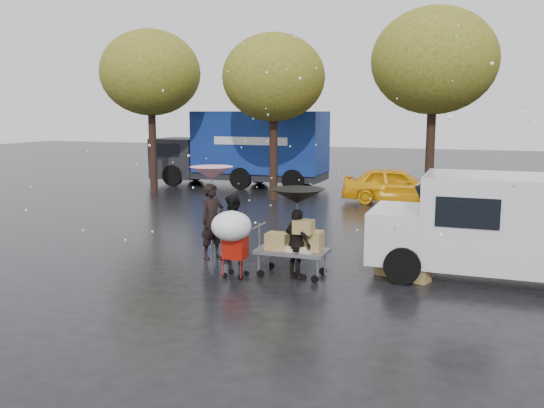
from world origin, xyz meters
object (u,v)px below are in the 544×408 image
(person_black, at_px, (297,244))
(blue_truck, at_px, (244,149))
(vendor_cart, at_px, (296,243))
(white_van, at_px, (499,225))
(yellow_taxi, at_px, (395,185))
(shopping_cart, at_px, (232,230))
(person_pink, at_px, (212,221))

(person_black, bearing_deg, blue_truck, -26.93)
(vendor_cart, relative_size, white_van, 0.31)
(vendor_cart, relative_size, yellow_taxi, 0.38)
(shopping_cart, xyz_separation_m, white_van, (5.20, 1.89, 0.10))
(blue_truck, bearing_deg, person_black, -62.98)
(white_van, relative_size, blue_truck, 0.59)
(person_black, relative_size, yellow_taxi, 0.37)
(person_pink, xyz_separation_m, vendor_cart, (2.35, -0.82, -0.18))
(shopping_cart, bearing_deg, person_pink, 128.53)
(person_black, xyz_separation_m, white_van, (3.95, 1.36, 0.42))
(vendor_cart, bearing_deg, person_black, -60.62)
(person_pink, bearing_deg, white_van, -57.77)
(person_pink, relative_size, white_van, 0.37)
(shopping_cart, bearing_deg, yellow_taxi, 81.64)
(yellow_taxi, bearing_deg, vendor_cart, 169.66)
(person_black, bearing_deg, yellow_taxi, -56.29)
(shopping_cart, relative_size, white_van, 0.30)
(blue_truck, bearing_deg, white_van, -48.46)
(person_black, height_order, vendor_cart, person_black)
(person_black, xyz_separation_m, blue_truck, (-7.00, 13.72, 1.01))
(person_pink, height_order, vendor_cart, person_pink)
(person_black, xyz_separation_m, shopping_cart, (-1.25, -0.53, 0.32))
(person_black, relative_size, vendor_cart, 0.98)
(blue_truck, xyz_separation_m, yellow_taxi, (7.45, -2.65, -1.07))
(person_black, xyz_separation_m, vendor_cart, (-0.07, 0.13, -0.02))
(vendor_cart, relative_size, shopping_cart, 1.04)
(white_van, height_order, blue_truck, blue_truck)
(person_pink, height_order, blue_truck, blue_truck)
(person_black, distance_m, vendor_cart, 0.15)
(white_van, height_order, yellow_taxi, white_van)
(yellow_taxi, bearing_deg, shopping_cart, 164.04)
(vendor_cart, bearing_deg, person_pink, 160.81)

